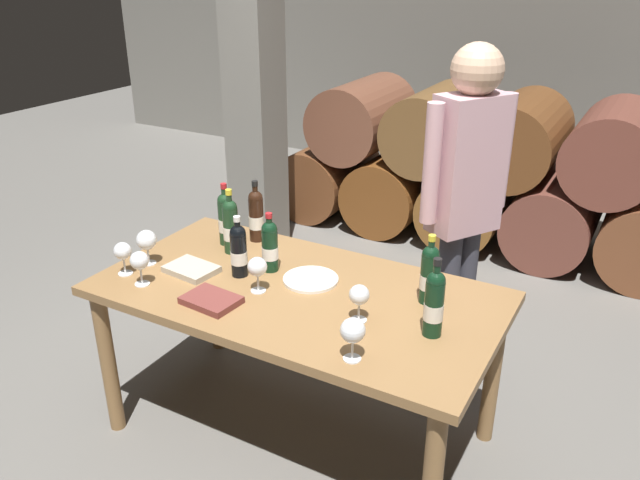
{
  "coord_description": "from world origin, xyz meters",
  "views": [
    {
      "loc": [
        1.23,
        -2.0,
        2.05
      ],
      "look_at": [
        0.0,
        0.2,
        0.91
      ],
      "focal_mm": 35.5,
      "sensor_mm": 36.0,
      "label": 1
    }
  ],
  "objects_px": {
    "wine_bottle_0": "(434,303)",
    "wine_glass_2": "(353,331)",
    "sommelier_presenting": "(465,192)",
    "wine_glass_0": "(139,262)",
    "wine_glass_4": "(123,252)",
    "dining_table": "(297,308)",
    "wine_glass_3": "(146,241)",
    "wine_bottle_3": "(239,250)",
    "wine_bottle_2": "(429,274)",
    "serving_plate": "(311,279)",
    "tasting_notebook": "(191,269)",
    "wine_bottle_5": "(231,226)",
    "leather_ledger": "(211,300)",
    "wine_glass_5": "(257,268)",
    "wine_bottle_1": "(270,246)",
    "wine_bottle_4": "(226,218)",
    "wine_glass_1": "(359,296)",
    "wine_bottle_6": "(256,215)"
  },
  "relations": [
    {
      "from": "wine_glass_5",
      "to": "wine_glass_4",
      "type": "bearing_deg",
      "value": -165.43
    },
    {
      "from": "wine_bottle_2",
      "to": "wine_glass_5",
      "type": "distance_m",
      "value": 0.7
    },
    {
      "from": "wine_bottle_5",
      "to": "leather_ledger",
      "type": "distance_m",
      "value": 0.5
    },
    {
      "from": "wine_bottle_0",
      "to": "wine_glass_2",
      "type": "relative_size",
      "value": 1.92
    },
    {
      "from": "dining_table",
      "to": "wine_glass_3",
      "type": "relative_size",
      "value": 10.34
    },
    {
      "from": "wine_bottle_3",
      "to": "wine_glass_3",
      "type": "relative_size",
      "value": 1.69
    },
    {
      "from": "wine_bottle_1",
      "to": "wine_glass_3",
      "type": "height_order",
      "value": "wine_bottle_1"
    },
    {
      "from": "wine_bottle_0",
      "to": "leather_ledger",
      "type": "bearing_deg",
      "value": -165.77
    },
    {
      "from": "wine_bottle_2",
      "to": "serving_plate",
      "type": "relative_size",
      "value": 1.23
    },
    {
      "from": "wine_bottle_5",
      "to": "wine_glass_1",
      "type": "relative_size",
      "value": 2.04
    },
    {
      "from": "wine_bottle_1",
      "to": "wine_bottle_3",
      "type": "bearing_deg",
      "value": -130.12
    },
    {
      "from": "wine_bottle_5",
      "to": "wine_bottle_6",
      "type": "xyz_separation_m",
      "value": [
        0.03,
        0.17,
        -0.0
      ]
    },
    {
      "from": "wine_bottle_4",
      "to": "wine_glass_4",
      "type": "height_order",
      "value": "wine_bottle_4"
    },
    {
      "from": "wine_bottle_0",
      "to": "sommelier_presenting",
      "type": "distance_m",
      "value": 0.83
    },
    {
      "from": "wine_glass_4",
      "to": "wine_glass_0",
      "type": "bearing_deg",
      "value": -15.3
    },
    {
      "from": "wine_bottle_3",
      "to": "tasting_notebook",
      "type": "relative_size",
      "value": 1.26
    },
    {
      "from": "wine_bottle_1",
      "to": "tasting_notebook",
      "type": "bearing_deg",
      "value": -147.15
    },
    {
      "from": "wine_bottle_0",
      "to": "wine_bottle_2",
      "type": "xyz_separation_m",
      "value": [
        -0.1,
        0.22,
        -0.01
      ]
    },
    {
      "from": "wine_glass_2",
      "to": "leather_ledger",
      "type": "bearing_deg",
      "value": 174.06
    },
    {
      "from": "wine_bottle_0",
      "to": "wine_bottle_2",
      "type": "bearing_deg",
      "value": 114.23
    },
    {
      "from": "wine_bottle_0",
      "to": "leather_ledger",
      "type": "distance_m",
      "value": 0.89
    },
    {
      "from": "dining_table",
      "to": "wine_glass_3",
      "type": "bearing_deg",
      "value": -170.51
    },
    {
      "from": "wine_bottle_0",
      "to": "wine_glass_5",
      "type": "relative_size",
      "value": 2.0
    },
    {
      "from": "wine_bottle_0",
      "to": "wine_bottle_5",
      "type": "relative_size",
      "value": 1.0
    },
    {
      "from": "wine_bottle_5",
      "to": "wine_glass_0",
      "type": "xyz_separation_m",
      "value": [
        -0.14,
        -0.45,
        -0.03
      ]
    },
    {
      "from": "wine_bottle_3",
      "to": "wine_glass_0",
      "type": "xyz_separation_m",
      "value": [
        -0.31,
        -0.28,
        -0.01
      ]
    },
    {
      "from": "wine_bottle_5",
      "to": "wine_bottle_0",
      "type": "bearing_deg",
      "value": -11.54
    },
    {
      "from": "wine_bottle_4",
      "to": "wine_glass_2",
      "type": "bearing_deg",
      "value": -30.62
    },
    {
      "from": "leather_ledger",
      "to": "wine_bottle_0",
      "type": "bearing_deg",
      "value": 19.3
    },
    {
      "from": "wine_glass_5",
      "to": "tasting_notebook",
      "type": "xyz_separation_m",
      "value": [
        -0.36,
        0.0,
        -0.1
      ]
    },
    {
      "from": "wine_glass_3",
      "to": "wine_glass_0",
      "type": "bearing_deg",
      "value": -55.05
    },
    {
      "from": "wine_bottle_1",
      "to": "wine_bottle_5",
      "type": "bearing_deg",
      "value": 165.13
    },
    {
      "from": "wine_bottle_2",
      "to": "sommelier_presenting",
      "type": "relative_size",
      "value": 0.17
    },
    {
      "from": "dining_table",
      "to": "wine_glass_0",
      "type": "bearing_deg",
      "value": -154.61
    },
    {
      "from": "wine_bottle_5",
      "to": "wine_bottle_6",
      "type": "distance_m",
      "value": 0.17
    },
    {
      "from": "tasting_notebook",
      "to": "sommelier_presenting",
      "type": "relative_size",
      "value": 0.13
    },
    {
      "from": "wine_glass_5",
      "to": "wine_bottle_2",
      "type": "bearing_deg",
      "value": 22.12
    },
    {
      "from": "serving_plate",
      "to": "sommelier_presenting",
      "type": "distance_m",
      "value": 0.84
    },
    {
      "from": "wine_bottle_1",
      "to": "sommelier_presenting",
      "type": "xyz_separation_m",
      "value": [
        0.66,
        0.65,
        0.16
      ]
    },
    {
      "from": "wine_bottle_0",
      "to": "serving_plate",
      "type": "height_order",
      "value": "wine_bottle_0"
    },
    {
      "from": "wine_bottle_3",
      "to": "wine_glass_4",
      "type": "bearing_deg",
      "value": -151.81
    },
    {
      "from": "wine_glass_0",
      "to": "wine_glass_4",
      "type": "relative_size",
      "value": 1.02
    },
    {
      "from": "wine_bottle_1",
      "to": "wine_bottle_4",
      "type": "bearing_deg",
      "value": 158.24
    },
    {
      "from": "wine_bottle_1",
      "to": "serving_plate",
      "type": "bearing_deg",
      "value": -1.2
    },
    {
      "from": "wine_glass_2",
      "to": "wine_glass_5",
      "type": "xyz_separation_m",
      "value": [
        -0.56,
        0.25,
        -0.0
      ]
    },
    {
      "from": "wine_glass_4",
      "to": "leather_ledger",
      "type": "distance_m",
      "value": 0.5
    },
    {
      "from": "wine_glass_0",
      "to": "tasting_notebook",
      "type": "relative_size",
      "value": 0.7
    },
    {
      "from": "dining_table",
      "to": "wine_bottle_0",
      "type": "height_order",
      "value": "wine_bottle_0"
    },
    {
      "from": "wine_glass_0",
      "to": "leather_ledger",
      "type": "relative_size",
      "value": 0.7
    },
    {
      "from": "wine_bottle_5",
      "to": "wine_glass_1",
      "type": "height_order",
      "value": "wine_bottle_5"
    }
  ]
}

